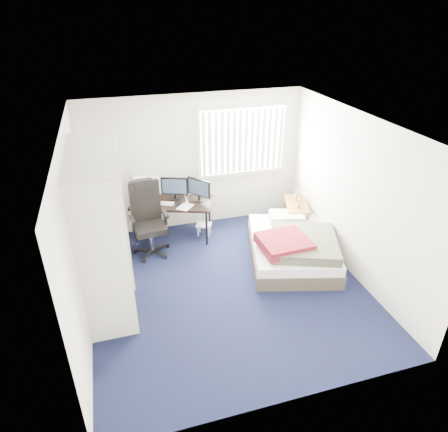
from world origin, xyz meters
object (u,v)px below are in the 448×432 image
nightstand (296,206)px  bed (293,246)px  desk (172,199)px  office_chair (149,226)px

nightstand → bed: (-0.50, -0.95, -0.22)m
desk → bed: 2.28m
desk → nightstand: 2.32m
office_chair → nightstand: office_chair is taller
office_chair → desk: bearing=40.8°
office_chair → bed: size_ratio=0.62×
office_chair → nightstand: 2.74m
desk → office_chair: bearing=-139.2°
bed → nightstand: bearing=62.2°
nightstand → bed: nightstand is taller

